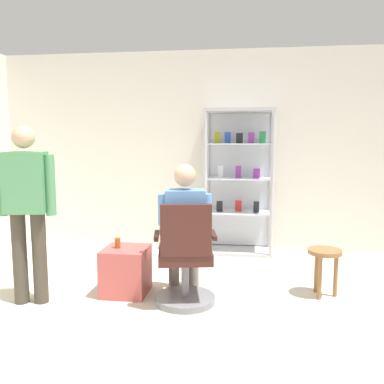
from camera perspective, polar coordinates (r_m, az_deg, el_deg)
name	(u,v)px	position (r m, az deg, el deg)	size (l,w,h in m)	color
ground_plane	(171,357)	(3.04, -2.97, -22.27)	(7.20, 7.20, 0.00)	beige
back_wall	(211,151)	(5.62, 2.65, 5.83)	(6.00, 0.10, 2.70)	silver
display_cabinet_main	(239,180)	(5.39, 6.64, 1.65)	(0.90, 0.45, 1.90)	#B7B7BC
office_chair	(185,263)	(3.71, -0.95, -10.03)	(0.61, 0.57, 0.96)	slate
seated_shopkeeper	(185,225)	(3.79, -1.05, -4.69)	(0.54, 0.61, 1.29)	slate
storage_crate	(126,271)	(4.08, -9.33, -10.93)	(0.42, 0.43, 0.46)	#B24C47
tea_glass	(118,243)	(4.02, -10.50, -7.09)	(0.06, 0.06, 0.10)	brown
standing_customer	(27,204)	(3.93, -22.34, -1.52)	(0.52, 0.28, 1.63)	#3F382D
wooden_stool	(324,259)	(4.12, 18.25, -9.04)	(0.32, 0.32, 0.46)	olive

